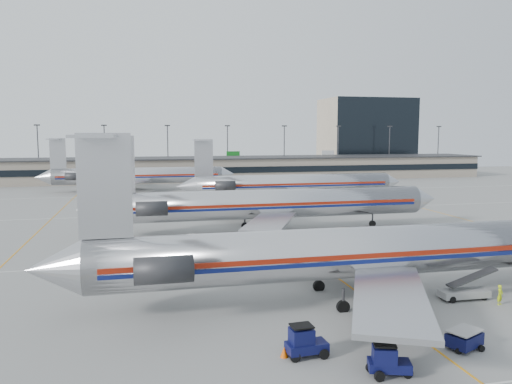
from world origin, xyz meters
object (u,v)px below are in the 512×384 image
object	(u,v)px
tug_center	(387,361)
belt_loader	(465,291)
jet_foreground	(357,251)
jet_second_row	(264,204)

from	to	relation	value
tug_center	belt_loader	world-z (taller)	belt_loader
jet_foreground	belt_loader	size ratio (longest dim) A/B	10.90
tug_center	belt_loader	bearing A→B (deg)	57.73
jet_second_row	belt_loader	bearing A→B (deg)	-73.80
jet_second_row	belt_loader	world-z (taller)	jet_second_row
jet_second_row	tug_center	world-z (taller)	jet_second_row
tug_center	jet_foreground	bearing A→B (deg)	90.82
belt_loader	jet_foreground	bearing A→B (deg)	167.50
jet_foreground	jet_second_row	world-z (taller)	jet_foreground
jet_second_row	belt_loader	xyz separation A→B (m)	(8.61, -29.62, -3.00)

